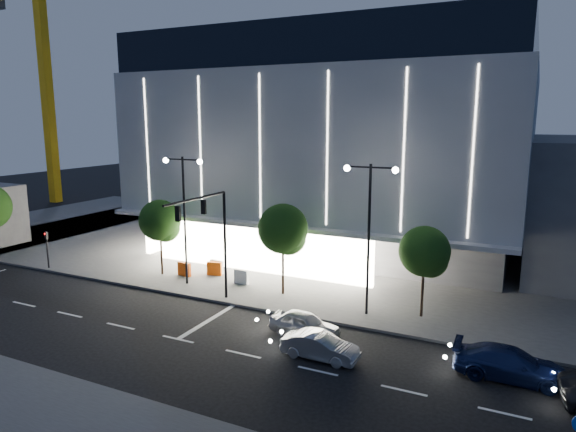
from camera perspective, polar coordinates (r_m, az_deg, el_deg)
The scene contains 18 objects.
ground at distance 30.74m, azimuth -13.39°, elevation -11.47°, with size 160.00×160.00×0.00m, color black.
sidewalk_museum at distance 49.10m, azimuth 9.36°, elevation -2.83°, with size 70.00×40.00×0.15m, color #474747.
museum at distance 46.81m, azimuth 6.71°, elevation 7.97°, with size 30.00×25.80×18.00m.
traffic_mast at distance 31.25m, azimuth -8.51°, elevation -1.28°, with size 0.33×5.89×7.07m.
street_lamp_west at distance 35.51m, azimuth -11.48°, elevation 1.59°, with size 3.16×0.36×9.00m.
street_lamp_east at distance 29.59m, azimuth 9.02°, elevation -0.13°, with size 3.16×0.36×9.00m.
ped_signal_far at distance 43.55m, azimuth -25.21°, elevation -3.01°, with size 0.22×0.24×3.00m.
tower_crane at distance 77.96m, azimuth -25.02°, elevation 16.42°, with size 32.00×2.00×28.50m.
tree_left at distance 38.46m, azimuth -13.99°, elevation -0.73°, with size 3.02×3.02×5.72m.
tree_mid at distance 33.00m, azimuth -0.51°, elevation -1.75°, with size 3.25×3.25×6.15m.
tree_right at distance 30.33m, azimuth 14.96°, elevation -4.12°, with size 2.91×2.91×5.51m.
car_lead at distance 28.03m, azimuth 1.84°, elevation -11.93°, with size 1.57×3.91×1.33m, color gray.
car_second at distance 25.68m, azimuth 3.58°, elevation -14.25°, with size 1.32×3.80×1.25m, color #A4A7AC.
car_third at distance 25.81m, azimuth 23.49°, elevation -14.84°, with size 1.99×4.90×1.42m, color navy.
barrier_a at distance 38.24m, azimuth -8.18°, elevation -5.81°, with size 1.10×0.25×1.00m, color #D3510B.
barrier_b at distance 38.69m, azimuth -7.92°, elevation -5.60°, with size 1.10×0.25×1.00m, color silver.
barrier_c at distance 38.47m, azimuth -11.45°, elevation -5.82°, with size 1.10×0.25×1.00m, color #FF540E.
barrier_d at distance 36.13m, azimuth -5.21°, elevation -6.73°, with size 1.10×0.25×1.00m, color white.
Camera 1 is at (18.32, -21.86, 11.46)m, focal length 32.00 mm.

